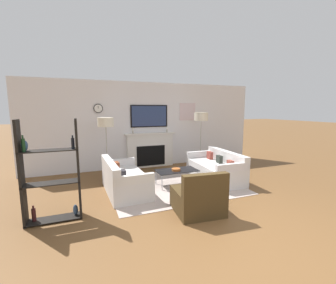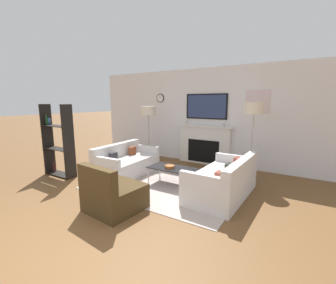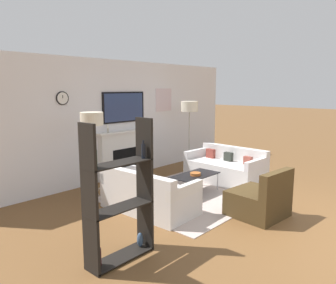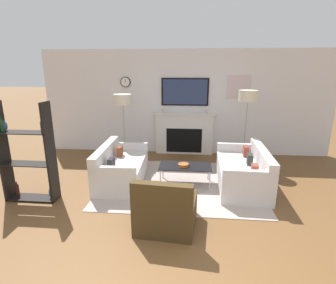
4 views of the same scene
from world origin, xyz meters
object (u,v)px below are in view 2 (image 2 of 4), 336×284
object	(u,v)px
couch_right	(224,182)
decorative_bowl	(170,166)
floor_lamp_left	(148,111)
armchair	(113,195)
floor_lamp_right	(254,109)
coffee_table	(172,169)
couch_left	(126,164)
shelf_unit	(58,143)

from	to	relation	value
couch_right	decorative_bowl	world-z (taller)	couch_right
couch_right	floor_lamp_left	distance (m)	3.17
armchair	decorative_bowl	world-z (taller)	armchair
decorative_bowl	floor_lamp_right	size ratio (longest dim) A/B	0.12
couch_right	coffee_table	world-z (taller)	couch_right
floor_lamp_right	armchair	bearing A→B (deg)	-120.00
couch_left	decorative_bowl	size ratio (longest dim) A/B	7.64
couch_left	armchair	world-z (taller)	armchair
floor_lamp_left	couch_right	bearing A→B (deg)	-24.86
couch_left	decorative_bowl	bearing A→B (deg)	-1.83
couch_left	armchair	distance (m)	1.85
floor_lamp_right	coffee_table	bearing A→B (deg)	-137.62
couch_left	armchair	xyz separation A→B (m)	(1.07, -1.51, -0.01)
floor_lamp_left	floor_lamp_right	bearing A→B (deg)	0.00
decorative_bowl	floor_lamp_left	bearing A→B (deg)	139.49
couch_right	shelf_unit	world-z (taller)	shelf_unit
couch_left	decorative_bowl	world-z (taller)	couch_left
couch_left	coffee_table	world-z (taller)	couch_left
armchair	floor_lamp_right	xyz separation A→B (m)	(1.58, 2.74, 1.34)
couch_left	coffee_table	bearing A→B (deg)	-0.15
couch_left	floor_lamp_left	xyz separation A→B (m)	(-0.22, 1.23, 1.23)
shelf_unit	couch_left	bearing A→B (deg)	33.45
couch_right	shelf_unit	bearing A→B (deg)	-166.77
couch_left	couch_right	distance (m)	2.44
couch_left	couch_right	xyz separation A→B (m)	(2.44, 0.00, 0.01)
shelf_unit	coffee_table	bearing A→B (deg)	18.46
couch_left	floor_lamp_right	xyz separation A→B (m)	(2.66, 1.23, 1.33)
couch_right	armchair	distance (m)	2.03
coffee_table	floor_lamp_right	size ratio (longest dim) A/B	0.58
coffee_table	shelf_unit	distance (m)	2.83
floor_lamp_right	couch_left	bearing A→B (deg)	-155.16
couch_right	decorative_bowl	xyz separation A→B (m)	(-1.17, -0.04, 0.13)
armchair	decorative_bowl	size ratio (longest dim) A/B	4.12
couch_right	armchair	size ratio (longest dim) A/B	1.95
coffee_table	floor_lamp_right	xyz separation A→B (m)	(1.35, 1.23, 1.25)
couch_right	floor_lamp_left	bearing A→B (deg)	155.14
decorative_bowl	shelf_unit	size ratio (longest dim) A/B	0.13
armchair	shelf_unit	world-z (taller)	shelf_unit
floor_lamp_left	shelf_unit	xyz separation A→B (m)	(-1.12, -2.12, -0.70)
decorative_bowl	couch_right	bearing A→B (deg)	2.02
coffee_table	floor_lamp_right	distance (m)	2.22
couch_right	floor_lamp_left	xyz separation A→B (m)	(-2.65, 1.23, 1.22)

